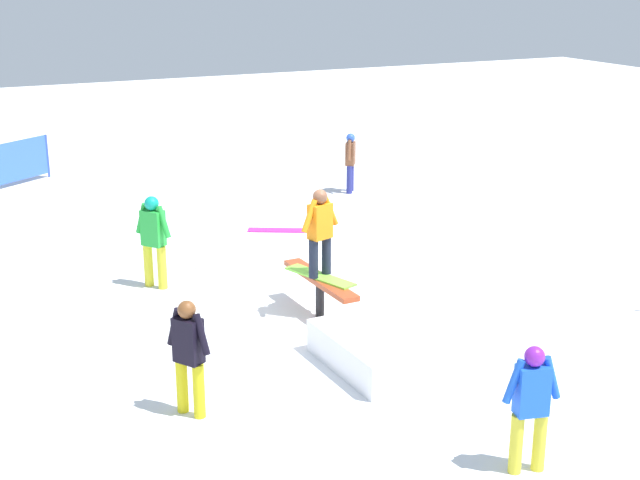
# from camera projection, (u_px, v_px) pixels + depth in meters

# --- Properties ---
(ground_plane) EXTENTS (60.00, 60.00, 0.00)m
(ground_plane) POSITION_uv_depth(u_px,v_px,m) (320.00, 317.00, 13.88)
(ground_plane) COLOR white
(rail_feature) EXTENTS (2.00, 0.36, 0.65)m
(rail_feature) POSITION_uv_depth(u_px,v_px,m) (320.00, 284.00, 13.71)
(rail_feature) COLOR black
(rail_feature) RESTS_ON ground
(snow_kicker_ramp) EXTENTS (1.86, 1.57, 0.47)m
(snow_kicker_ramp) POSITION_uv_depth(u_px,v_px,m) (385.00, 348.00, 12.18)
(snow_kicker_ramp) COLOR white
(snow_kicker_ramp) RESTS_ON ground
(main_rider_on_rail) EXTENTS (1.34, 0.73, 1.39)m
(main_rider_on_rail) POSITION_uv_depth(u_px,v_px,m) (320.00, 234.00, 13.47)
(main_rider_on_rail) COLOR #80DE3E
(main_rider_on_rail) RESTS_ON rail_feature
(bystander_blue) EXTENTS (0.28, 0.66, 1.47)m
(bystander_blue) POSITION_uv_depth(u_px,v_px,m) (531.00, 403.00, 9.43)
(bystander_blue) COLOR yellow
(bystander_blue) RESTS_ON ground
(bystander_black) EXTENTS (0.61, 0.42, 1.48)m
(bystander_black) POSITION_uv_depth(u_px,v_px,m) (189.00, 352.00, 10.64)
(bystander_black) COLOR gold
(bystander_black) RESTS_ON ground
(bystander_green) EXTENTS (0.64, 0.50, 1.59)m
(bystander_green) POSITION_uv_depth(u_px,v_px,m) (154.00, 237.00, 14.89)
(bystander_green) COLOR gold
(bystander_green) RESTS_ON ground
(bystander_brown) EXTENTS (0.56, 0.44, 1.42)m
(bystander_brown) POSITION_uv_depth(u_px,v_px,m) (350.00, 159.00, 21.17)
(bystander_brown) COLOR navy
(bystander_brown) RESTS_ON ground
(loose_snowboard_white) EXTENTS (0.68, 1.45, 0.02)m
(loose_snowboard_white) POSITION_uv_depth(u_px,v_px,m) (235.00, 265.00, 16.23)
(loose_snowboard_white) COLOR white
(loose_snowboard_white) RESTS_ON ground
(loose_snowboard_magenta) EXTENTS (0.84, 1.24, 0.02)m
(loose_snowboard_magenta) POSITION_uv_depth(u_px,v_px,m) (278.00, 230.00, 18.31)
(loose_snowboard_magenta) COLOR #C32A9C
(loose_snowboard_magenta) RESTS_ON ground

